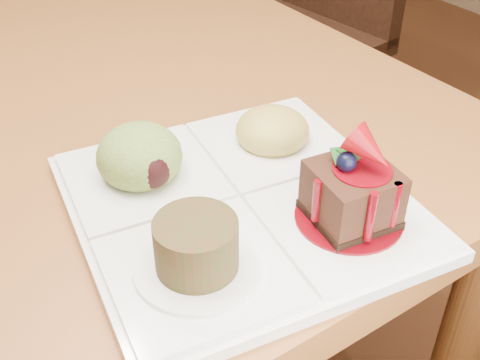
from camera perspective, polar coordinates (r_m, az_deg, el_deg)
ground at (r=1.56m, az=-20.58°, el=-11.49°), size 6.00×6.00×0.00m
sampler_plate at (r=0.54m, az=-0.41°, el=-0.86°), size 0.33×0.33×0.11m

